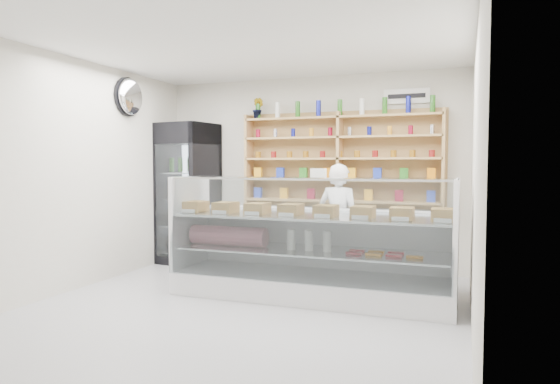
% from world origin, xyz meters
% --- Properties ---
extents(room, '(5.00, 5.00, 5.00)m').
position_xyz_m(room, '(0.00, 0.00, 1.40)').
color(room, '#A0A0A4').
rests_on(room, ground).
extents(display_counter, '(3.17, 0.95, 1.38)m').
position_xyz_m(display_counter, '(0.54, 0.83, 0.37)').
color(display_counter, white).
rests_on(display_counter, floor).
extents(shop_worker, '(0.61, 0.46, 1.53)m').
position_xyz_m(shop_worker, '(0.65, 1.69, 0.76)').
color(shop_worker, silver).
rests_on(shop_worker, floor).
extents(drinks_cooler, '(0.86, 0.84, 2.14)m').
position_xyz_m(drinks_cooler, '(-1.85, 2.13, 1.08)').
color(drinks_cooler, black).
rests_on(drinks_cooler, floor).
extents(wall_shelving, '(2.84, 0.28, 1.33)m').
position_xyz_m(wall_shelving, '(0.50, 2.34, 1.59)').
color(wall_shelving, tan).
rests_on(wall_shelving, back_wall).
extents(potted_plant, '(0.20, 0.18, 0.31)m').
position_xyz_m(potted_plant, '(-0.75, 2.34, 2.35)').
color(potted_plant, '#1E6626').
rests_on(potted_plant, wall_shelving).
extents(security_mirror, '(0.15, 0.50, 0.50)m').
position_xyz_m(security_mirror, '(-2.17, 1.20, 2.45)').
color(security_mirror, silver).
rests_on(security_mirror, left_wall).
extents(wall_sign, '(0.62, 0.03, 0.20)m').
position_xyz_m(wall_sign, '(1.40, 2.47, 2.45)').
color(wall_sign, white).
rests_on(wall_sign, back_wall).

